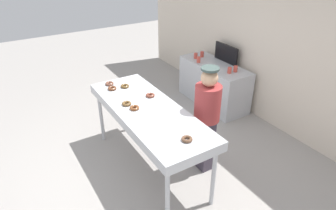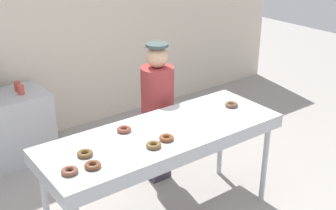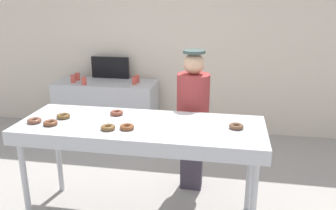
# 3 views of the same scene
# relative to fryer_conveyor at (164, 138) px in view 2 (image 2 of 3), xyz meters

# --- Properties ---
(back_wall) EXTENTS (8.00, 0.12, 3.31)m
(back_wall) POSITION_rel_fryer_conveyor_xyz_m (0.00, 2.53, 0.72)
(back_wall) COLOR beige
(back_wall) RESTS_ON ground
(fryer_conveyor) EXTENTS (2.27, 0.82, 1.01)m
(fryer_conveyor) POSITION_rel_fryer_conveyor_xyz_m (0.00, 0.00, 0.00)
(fryer_conveyor) COLOR #B7BABF
(fryer_conveyor) RESTS_ON ground
(chocolate_donut_0) EXTENTS (0.18, 0.18, 0.04)m
(chocolate_donut_0) POSITION_rel_fryer_conveyor_xyz_m (-0.24, -0.20, 0.09)
(chocolate_donut_0) COLOR brown
(chocolate_donut_0) RESTS_ON fryer_conveyor
(chocolate_donut_1) EXTENTS (0.13, 0.13, 0.04)m
(chocolate_donut_1) POSITION_rel_fryer_conveyor_xyz_m (0.87, 0.03, 0.09)
(chocolate_donut_1) COLOR brown
(chocolate_donut_1) RESTS_ON fryer_conveyor
(chocolate_donut_2) EXTENTS (0.15, 0.15, 0.04)m
(chocolate_donut_2) POSITION_rel_fryer_conveyor_xyz_m (-0.08, -0.16, 0.09)
(chocolate_donut_2) COLOR brown
(chocolate_donut_2) RESTS_ON fryer_conveyor
(chocolate_donut_3) EXTENTS (0.17, 0.17, 0.04)m
(chocolate_donut_3) POSITION_rel_fryer_conveyor_xyz_m (-0.77, 0.01, 0.09)
(chocolate_donut_3) COLOR brown
(chocolate_donut_3) RESTS_ON fryer_conveyor
(chocolate_donut_4) EXTENTS (0.18, 0.18, 0.04)m
(chocolate_donut_4) POSITION_rel_fryer_conveyor_xyz_m (-0.80, -0.18, 0.09)
(chocolate_donut_4) COLOR brown
(chocolate_donut_4) RESTS_ON fryer_conveyor
(chocolate_donut_5) EXTENTS (0.18, 0.18, 0.04)m
(chocolate_donut_5) POSITION_rel_fryer_conveyor_xyz_m (-0.97, -0.15, 0.09)
(chocolate_donut_5) COLOR brown
(chocolate_donut_5) RESTS_ON fryer_conveyor
(chocolate_donut_6) EXTENTS (0.14, 0.14, 0.04)m
(chocolate_donut_6) POSITION_rel_fryer_conveyor_xyz_m (-0.29, 0.20, 0.09)
(chocolate_donut_6) COLOR brown
(chocolate_donut_6) RESTS_ON fryer_conveyor
(worker_baker) EXTENTS (0.35, 0.35, 1.59)m
(worker_baker) POSITION_rel_fryer_conveyor_xyz_m (0.41, 0.68, -0.02)
(worker_baker) COLOR #3E3643
(worker_baker) RESTS_ON ground
(paper_cup_2) EXTENTS (0.07, 0.07, 0.11)m
(paper_cup_2) POSITION_rel_fryer_conveyor_xyz_m (-0.61, 2.01, -0.03)
(paper_cup_2) COLOR #CC4C3F
(paper_cup_2) RESTS_ON prep_counter
(paper_cup_4) EXTENTS (0.07, 0.07, 0.11)m
(paper_cup_4) POSITION_rel_fryer_conveyor_xyz_m (-0.61, 2.15, -0.03)
(paper_cup_4) COLOR #CC4C3F
(paper_cup_4) RESTS_ON prep_counter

